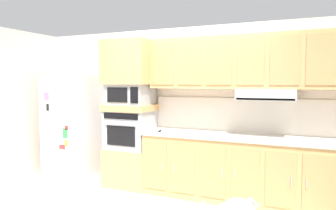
{
  "coord_description": "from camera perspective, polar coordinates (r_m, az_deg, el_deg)",
  "views": [
    {
      "loc": [
        1.6,
        -3.59,
        1.65
      ],
      "look_at": [
        -0.22,
        0.53,
        1.33
      ],
      "focal_mm": 33.82,
      "sensor_mm": 36.0,
      "label": 1
    }
  ],
  "objects": [
    {
      "name": "appliance_mid_shelf",
      "position": [
        5.06,
        -6.78,
        -0.45
      ],
      "size": [
        0.74,
        0.62,
        0.1
      ],
      "primitive_type": "cube",
      "color": "tan",
      "rests_on": "built_in_oven"
    },
    {
      "name": "built_in_oven",
      "position": [
        5.09,
        -6.76,
        -4.38
      ],
      "size": [
        0.7,
        0.62,
        0.6
      ],
      "color": "#A8AAAF",
      "rests_on": "oven_base_cabinet"
    },
    {
      "name": "refrigerator",
      "position": [
        5.69,
        -16.88,
        -3.84
      ],
      "size": [
        0.76,
        0.73,
        1.76
      ],
      "color": "white",
      "rests_on": "ground"
    },
    {
      "name": "lower_cabinet_run",
      "position": [
        4.55,
        14.38,
        -11.42
      ],
      "size": [
        2.99,
        0.63,
        0.88
      ],
      "color": "tan",
      "rests_on": "ground"
    },
    {
      "name": "back_kitchen_wall",
      "position": [
        4.98,
        5.03,
        -0.51
      ],
      "size": [
        6.2,
        0.12,
        2.5
      ],
      "primitive_type": "cube",
      "color": "beige",
      "rests_on": "ground"
    },
    {
      "name": "appliance_upper_cabinet",
      "position": [
        5.05,
        -6.85,
        7.6
      ],
      "size": [
        0.74,
        0.62,
        0.68
      ],
      "primitive_type": "cube",
      "color": "tan",
      "rests_on": "microwave"
    },
    {
      "name": "side_panel_left",
      "position": [
        5.69,
        -26.89,
        -0.37
      ],
      "size": [
        0.12,
        7.1,
        2.5
      ],
      "primitive_type": "cube",
      "color": "beige",
      "rests_on": "ground"
    },
    {
      "name": "backsplash_panel",
      "position": [
        4.7,
        15.12,
        -1.89
      ],
      "size": [
        3.03,
        0.02,
        0.5
      ],
      "primitive_type": "cube",
      "color": "silver",
      "rests_on": "countertop_slab"
    },
    {
      "name": "microwave",
      "position": [
        5.04,
        -6.81,
        1.92
      ],
      "size": [
        0.64,
        0.54,
        0.32
      ],
      "color": "#A8AAAF",
      "rests_on": "appliance_mid_shelf"
    },
    {
      "name": "upper_cabinet_with_hood",
      "position": [
        4.52,
        15.14,
        7.17
      ],
      "size": [
        2.99,
        0.48,
        0.88
      ],
      "color": "tan",
      "rests_on": "backsplash_panel"
    },
    {
      "name": "oven_base_cabinet",
      "position": [
        5.22,
        -6.69,
        -10.91
      ],
      "size": [
        0.74,
        0.62,
        0.6
      ],
      "primitive_type": "cube",
      "color": "tan",
      "rests_on": "ground"
    },
    {
      "name": "countertop_slab",
      "position": [
        4.46,
        14.49,
        -5.7
      ],
      "size": [
        3.03,
        0.64,
        0.04
      ],
      "primitive_type": "cube",
      "color": "beige",
      "rests_on": "lower_cabinet_run"
    },
    {
      "name": "screwdriver",
      "position": [
        4.68,
        -1.36,
        -4.68
      ],
      "size": [
        0.15,
        0.13,
        0.03
      ],
      "color": "black",
      "rests_on": "countertop_slab"
    }
  ]
}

